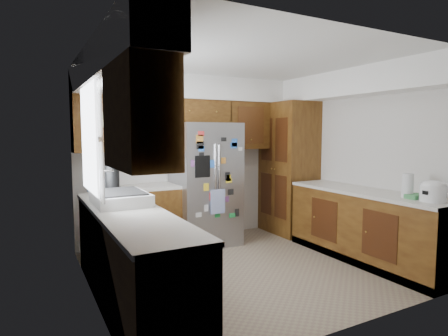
{
  "coord_description": "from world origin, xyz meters",
  "views": [
    {
      "loc": [
        -2.36,
        -3.78,
        1.65
      ],
      "look_at": [
        -0.14,
        0.35,
        1.22
      ],
      "focal_mm": 30.0,
      "sensor_mm": 36.0,
      "label": 1
    }
  ],
  "objects": [
    {
      "name": "paper_towel",
      "position": [
        1.48,
        -1.06,
        1.06
      ],
      "size": [
        0.12,
        0.12,
        0.28
      ],
      "primitive_type": "cylinder",
      "color": "white",
      "rests_on": "right_counter_run"
    },
    {
      "name": "floor",
      "position": [
        0.0,
        0.0,
        0.0
      ],
      "size": [
        3.6,
        3.6,
        0.0
      ],
      "primitive_type": "plane",
      "color": "gray",
      "rests_on": "ground"
    },
    {
      "name": "left_counter_clutter",
      "position": [
        -1.47,
        0.82,
        1.05
      ],
      "size": [
        0.36,
        0.92,
        0.38
      ],
      "color": "black",
      "rests_on": "left_counter_run"
    },
    {
      "name": "bridge_cabinet",
      "position": [
        0.0,
        1.43,
        1.98
      ],
      "size": [
        0.96,
        0.34,
        0.35
      ],
      "primitive_type": "cube",
      "color": "#44240D",
      "rests_on": "fridge"
    },
    {
      "name": "fridge_top_items",
      "position": [
        -0.11,
        1.38,
        2.28
      ],
      "size": [
        0.76,
        0.36,
        0.27
      ],
      "color": "#26409A",
      "rests_on": "bridge_cabinet"
    },
    {
      "name": "fridge",
      "position": [
        -0.0,
        1.2,
        0.9
      ],
      "size": [
        0.9,
        0.79,
        1.8
      ],
      "color": "gray",
      "rests_on": "ground"
    },
    {
      "name": "sink_assembly",
      "position": [
        -1.5,
        0.1,
        0.99
      ],
      "size": [
        0.52,
        0.7,
        0.37
      ],
      "color": "white",
      "rests_on": "left_counter_run"
    },
    {
      "name": "rice_cooker",
      "position": [
        1.5,
        -1.34,
        1.04
      ],
      "size": [
        0.28,
        0.26,
        0.23
      ],
      "color": "white",
      "rests_on": "right_counter_run"
    },
    {
      "name": "left_counter_run",
      "position": [
        -1.36,
        0.03,
        0.43
      ],
      "size": [
        1.36,
        3.2,
        0.92
      ],
      "color": "#44240D",
      "rests_on": "ground"
    },
    {
      "name": "pantry",
      "position": [
        1.5,
        1.15,
        1.07
      ],
      "size": [
        0.6,
        0.9,
        2.15
      ],
      "primitive_type": "cube",
      "color": "#44240D",
      "rests_on": "ground"
    },
    {
      "name": "room_shell",
      "position": [
        -0.11,
        0.36,
        1.82
      ],
      "size": [
        3.64,
        3.24,
        2.52
      ],
      "color": "silver",
      "rests_on": "ground"
    },
    {
      "name": "right_counter_run",
      "position": [
        1.5,
        -0.47,
        0.42
      ],
      "size": [
        0.63,
        2.25,
        0.92
      ],
      "color": "#44240D",
      "rests_on": "ground"
    }
  ]
}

